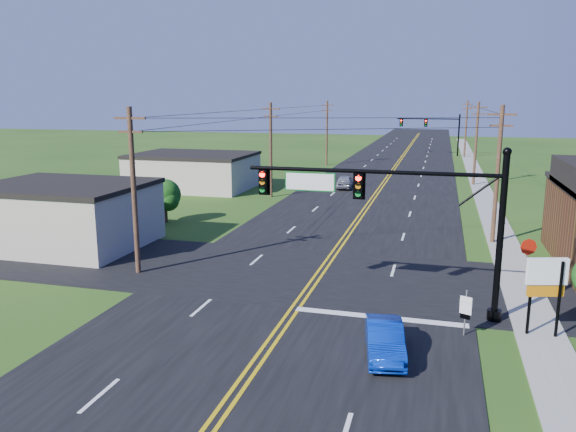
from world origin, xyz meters
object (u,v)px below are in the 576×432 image
(signal_mast_main, at_px, (393,208))
(route_sign, at_px, (465,310))
(blue_car, at_px, (385,340))
(stop_sign, at_px, (528,252))
(signal_mast_far, at_px, (431,128))

(signal_mast_main, height_order, route_sign, signal_mast_main)
(blue_car, relative_size, stop_sign, 1.56)
(signal_mast_far, distance_m, stop_sign, 66.79)
(signal_mast_far, distance_m, route_sign, 74.16)
(route_sign, relative_size, stop_sign, 0.81)
(route_sign, xyz_separation_m, stop_sign, (3.28, 7.58, 0.61))
(signal_mast_main, xyz_separation_m, route_sign, (3.16, -2.02, -3.61))
(signal_mast_far, xyz_separation_m, route_sign, (3.06, -74.02, -3.41))
(signal_mast_far, relative_size, stop_sign, 4.53)
(blue_car, bearing_deg, signal_mast_main, 83.13)
(signal_mast_main, bearing_deg, blue_car, -87.09)
(signal_mast_far, xyz_separation_m, stop_sign, (6.34, -66.43, -2.80))
(blue_car, height_order, stop_sign, stop_sign)
(signal_mast_main, relative_size, blue_car, 2.98)
(blue_car, relative_size, route_sign, 1.94)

